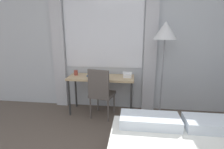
% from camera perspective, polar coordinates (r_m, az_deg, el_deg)
% --- Properties ---
extents(wall_back_with_window, '(5.61, 0.13, 2.70)m').
position_cam_1_polar(wall_back_with_window, '(3.45, 2.24, 10.57)').
color(wall_back_with_window, silver).
rests_on(wall_back_with_window, ground_plane).
extents(desk, '(1.23, 0.47, 0.73)m').
position_cam_1_polar(desk, '(3.31, -3.55, -1.82)').
color(desk, tan).
rests_on(desk, ground_plane).
extents(desk_chair, '(0.47, 0.47, 0.93)m').
position_cam_1_polar(desk_chair, '(3.15, -3.64, -5.46)').
color(desk_chair, '#59514C').
rests_on(desk_chair, ground_plane).
extents(standing_lamp, '(0.39, 0.39, 1.72)m').
position_cam_1_polar(standing_lamp, '(3.09, 16.92, 11.52)').
color(standing_lamp, '#4C4C51').
rests_on(standing_lamp, ground_plane).
extents(telephone, '(0.17, 0.17, 0.09)m').
position_cam_1_polar(telephone, '(3.25, 5.05, -0.14)').
color(telephone, white).
rests_on(telephone, desk).
extents(book, '(0.23, 0.19, 0.02)m').
position_cam_1_polar(book, '(3.34, -6.04, -0.23)').
color(book, navy).
rests_on(book, desk).
extents(mug, '(0.07, 0.07, 0.09)m').
position_cam_1_polar(mug, '(3.45, -11.71, 0.58)').
color(mug, '#993F33').
rests_on(mug, desk).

